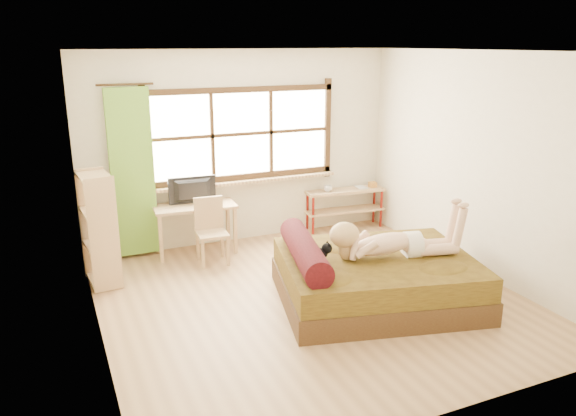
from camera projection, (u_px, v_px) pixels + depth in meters
name	position (u px, v px, depth m)	size (l,w,h in m)	color
floor	(311.00, 299.00, 6.33)	(4.50, 4.50, 0.00)	#9E754C
ceiling	(314.00, 51.00, 5.56)	(4.50, 4.50, 0.00)	white
wall_back	(242.00, 148.00, 7.92)	(4.50, 4.50, 0.00)	silver
wall_front	(452.00, 253.00, 3.97)	(4.50, 4.50, 0.00)	silver
wall_left	(89.00, 207.00, 5.07)	(4.50, 4.50, 0.00)	silver
wall_right	(478.00, 165.00, 6.82)	(4.50, 4.50, 0.00)	silver
window	(242.00, 137.00, 7.85)	(2.80, 0.16, 1.46)	#FFEDBF
curtain	(132.00, 173.00, 7.27)	(0.55, 0.10, 2.20)	#609729
bed	(372.00, 277.00, 6.22)	(2.43, 2.12, 0.80)	black
woman	(393.00, 229.00, 6.08)	(1.47, 0.42, 0.63)	#DCAD8D
kitten	(315.00, 252.00, 5.93)	(0.31, 0.13, 0.25)	black
desk	(195.00, 211.00, 7.56)	(1.12, 0.57, 0.68)	#A57A59
monitor	(193.00, 191.00, 7.53)	(0.64, 0.08, 0.37)	black
chair	(211.00, 227.00, 7.31)	(0.41, 0.41, 0.85)	#A57A59
pipe_shelf	(346.00, 200.00, 8.63)	(1.26, 0.42, 0.70)	#A57A59
cup	(328.00, 188.00, 8.45)	(0.12, 0.12, 0.10)	gray
book	(356.00, 188.00, 8.66)	(0.15, 0.21, 0.02)	gray
bookshelf	(99.00, 229.00, 6.57)	(0.39, 0.61, 1.35)	#A57A59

